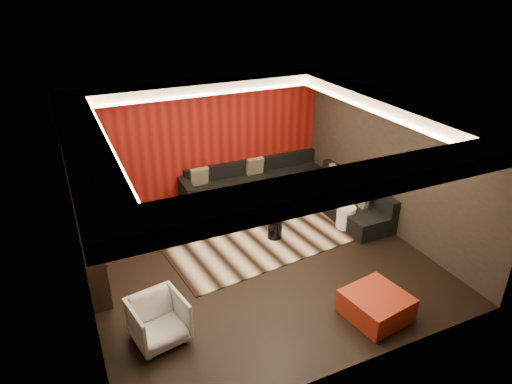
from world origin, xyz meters
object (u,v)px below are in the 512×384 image
white_side_table (346,217)px  sectional_sofa (289,190)px  coffee_table (259,207)px  orange_ottoman (376,305)px  armchair (159,320)px  drum_stool (275,230)px

white_side_table → sectional_sofa: bearing=105.6°
coffee_table → orange_ottoman: size_ratio=1.41×
white_side_table → armchair: bearing=-160.3°
drum_stool → sectional_sofa: bearing=52.5°
drum_stool → sectional_sofa: (1.09, 1.42, 0.07)m
drum_stool → armchair: (-2.82, -1.82, 0.15)m
armchair → white_side_table: bearing=9.3°
drum_stool → armchair: 3.36m
white_side_table → armchair: armchair is taller
drum_stool → sectional_sofa: 1.79m
white_side_table → armchair: (-4.37, -1.57, 0.10)m
coffee_table → armchair: armchair is taller
armchair → sectional_sofa: 5.07m
white_side_table → armchair: size_ratio=0.64×
drum_stool → orange_ottoman: size_ratio=0.40×
coffee_table → drum_stool: drum_stool is taller
coffee_table → drum_stool: bearing=-99.5°
orange_ottoman → armchair: (-3.21, 0.92, 0.15)m
orange_ottoman → armchair: armchair is taller
sectional_sofa → coffee_table: bearing=-163.5°
drum_stool → orange_ottoman: orange_ottoman is taller
white_side_table → orange_ottoman: (-1.16, -2.49, -0.05)m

